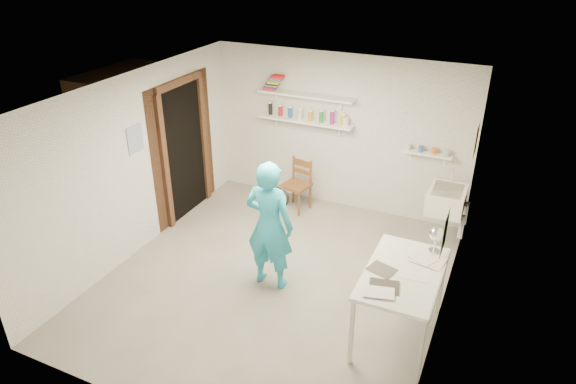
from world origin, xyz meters
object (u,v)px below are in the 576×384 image
at_px(wooden_chair, 296,185).
at_px(work_table, 400,305).
at_px(belfast_sink, 446,200).
at_px(wall_clock, 277,197).
at_px(desk_lamp, 436,234).
at_px(man, 269,225).

bearing_deg(wooden_chair, work_table, -33.16).
height_order(belfast_sink, work_table, belfast_sink).
bearing_deg(wall_clock, desk_lamp, -0.36).
xyz_separation_m(wall_clock, work_table, (1.66, -0.50, -0.68)).
bearing_deg(belfast_sink, desk_lamp, -86.41).
xyz_separation_m(belfast_sink, wooden_chair, (-2.25, 0.09, -0.29)).
height_order(belfast_sink, wooden_chair, belfast_sink).
bearing_deg(man, belfast_sink, -135.33).
height_order(belfast_sink, wall_clock, wall_clock).
relative_size(wooden_chair, work_table, 0.66).
distance_m(man, work_table, 1.73).
bearing_deg(belfast_sink, man, -134.94).
xyz_separation_m(wall_clock, desk_lamp, (1.87, 0.00, -0.04)).
bearing_deg(desk_lamp, belfast_sink, 93.59).
relative_size(wall_clock, wooden_chair, 0.36).
relative_size(belfast_sink, wooden_chair, 0.72).
distance_m(man, wall_clock, 0.35).
bearing_deg(wall_clock, work_table, -17.21).
height_order(wooden_chair, work_table, work_table).
xyz_separation_m(belfast_sink, work_table, (-0.11, -2.06, -0.28)).
relative_size(wall_clock, work_table, 0.23).
bearing_deg(work_table, wooden_chair, 134.81).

